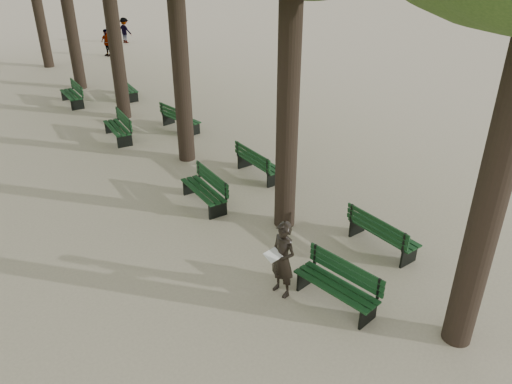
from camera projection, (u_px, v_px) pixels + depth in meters
ground at (322, 311)px, 9.86m from camera, size 120.00×120.00×0.00m
bench_left_0 at (335, 293)px, 9.94m from camera, size 0.79×1.86×0.92m
bench_left_1 at (204, 196)px, 13.50m from camera, size 0.71×1.84×0.92m
bench_left_2 at (118, 132)px, 17.65m from camera, size 0.78×1.85×0.92m
bench_left_3 at (72, 98)px, 21.10m from camera, size 0.69×1.83×0.92m
bench_right_0 at (382, 238)px, 11.66m from camera, size 0.58×1.80×0.92m
bench_right_1 at (259, 168)px, 15.06m from camera, size 0.63×1.82×0.92m
bench_right_2 at (181, 123)px, 18.50m from camera, size 0.80×1.86×0.92m
bench_right_3 at (127, 92)px, 21.97m from camera, size 0.78×1.86×0.92m
man_with_map at (283, 259)px, 9.97m from camera, size 0.64×0.70×1.68m
pedestrian_c at (107, 43)px, 28.79m from camera, size 0.55×0.94×1.52m
pedestrian_b at (125, 30)px, 32.04m from camera, size 0.68×1.05×1.57m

